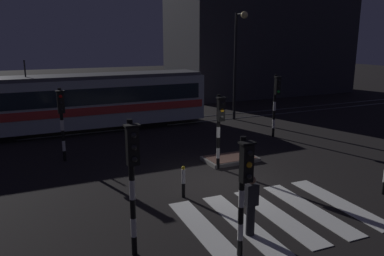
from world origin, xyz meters
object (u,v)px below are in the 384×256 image
at_px(traffic_light_median_centre, 220,121).
at_px(traffic_light_corner_near_left, 132,169).
at_px(pedestrian_waiting_at_kerb, 251,205).
at_px(traffic_light_kerb_mid_left, 244,180).
at_px(street_lamp_trackside_right, 238,53).
at_px(tram, 73,102).
at_px(bollard_island_edge, 183,182).
at_px(traffic_light_corner_far_left, 61,114).
at_px(traffic_light_corner_far_right, 276,96).

distance_m(traffic_light_median_centre, traffic_light_corner_near_left, 6.96).
bearing_deg(pedestrian_waiting_at_kerb, traffic_light_median_centre, 69.87).
relative_size(traffic_light_kerb_mid_left, street_lamp_trackside_right, 0.45).
height_order(tram, bollard_island_edge, tram).
bearing_deg(traffic_light_corner_far_left, tram, 77.48).
bearing_deg(bollard_island_edge, traffic_light_kerb_mid_left, -92.73).
bearing_deg(street_lamp_trackside_right, tram, 173.46).
height_order(traffic_light_corner_near_left, street_lamp_trackside_right, street_lamp_trackside_right).
bearing_deg(bollard_island_edge, pedestrian_waiting_at_kerb, -78.81).
bearing_deg(traffic_light_kerb_mid_left, street_lamp_trackside_right, 59.00).
distance_m(traffic_light_median_centre, traffic_light_corner_far_left, 6.76).
bearing_deg(pedestrian_waiting_at_kerb, bollard_island_edge, 101.19).
height_order(traffic_light_kerb_mid_left, tram, tram).
relative_size(pedestrian_waiting_at_kerb, bollard_island_edge, 1.54).
xyz_separation_m(traffic_light_corner_far_right, pedestrian_waiting_at_kerb, (-7.14, -8.43, -1.37)).
distance_m(traffic_light_corner_far_left, bollard_island_edge, 6.74).
distance_m(traffic_light_kerb_mid_left, street_lamp_trackside_right, 16.54).
bearing_deg(traffic_light_corner_far_left, traffic_light_kerb_mid_left, -73.17).
xyz_separation_m(traffic_light_corner_far_right, bollard_island_edge, (-7.76, -5.32, -1.69)).
height_order(traffic_light_kerb_mid_left, street_lamp_trackside_right, street_lamp_trackside_right).
xyz_separation_m(traffic_light_corner_far_left, traffic_light_corner_far_right, (10.89, -0.43, 0.12)).
distance_m(pedestrian_waiting_at_kerb, bollard_island_edge, 3.19).
relative_size(traffic_light_kerb_mid_left, traffic_light_corner_far_left, 0.95).
xyz_separation_m(traffic_light_median_centre, tram, (-4.41, 9.22, -0.29)).
bearing_deg(traffic_light_corner_far_left, traffic_light_corner_far_right, -2.28).
distance_m(traffic_light_corner_near_left, traffic_light_corner_far_right, 13.11).
distance_m(traffic_light_median_centre, bollard_island_edge, 3.53).
xyz_separation_m(traffic_light_corner_far_right, tram, (-9.67, 5.91, -0.50)).
bearing_deg(street_lamp_trackside_right, traffic_light_kerb_mid_left, -121.00).
distance_m(traffic_light_corner_far_left, pedestrian_waiting_at_kerb, 9.71).
bearing_deg(pedestrian_waiting_at_kerb, tram, 100.00).
bearing_deg(street_lamp_trackside_right, traffic_light_median_centre, -125.52).
relative_size(traffic_light_corner_near_left, pedestrian_waiting_at_kerb, 2.02).
bearing_deg(traffic_light_corner_far_left, pedestrian_waiting_at_kerb, -67.10).
distance_m(traffic_light_corner_far_right, bollard_island_edge, 9.56).
bearing_deg(bollard_island_edge, traffic_light_corner_far_right, 34.44).
distance_m(traffic_light_corner_far_left, street_lamp_trackside_right, 12.37).
distance_m(traffic_light_median_centre, pedestrian_waiting_at_kerb, 5.58).
bearing_deg(pedestrian_waiting_at_kerb, traffic_light_corner_near_left, 174.28).
height_order(traffic_light_median_centre, traffic_light_corner_far_left, traffic_light_corner_far_left).
xyz_separation_m(traffic_light_corner_near_left, street_lamp_trackside_right, (10.77, 12.86, 2.10)).
bearing_deg(traffic_light_median_centre, bollard_island_edge, -141.10).
xyz_separation_m(traffic_light_median_centre, traffic_light_corner_near_left, (-5.02, -4.81, 0.24)).
height_order(street_lamp_trackside_right, tram, street_lamp_trackside_right).
distance_m(traffic_light_kerb_mid_left, bollard_island_edge, 4.23).
relative_size(traffic_light_corner_far_right, street_lamp_trackside_right, 0.50).
xyz_separation_m(traffic_light_median_centre, street_lamp_trackside_right, (5.75, 8.06, 2.34)).
relative_size(traffic_light_kerb_mid_left, traffic_light_corner_far_right, 0.90).
relative_size(traffic_light_corner_far_right, tram, 0.22).
bearing_deg(street_lamp_trackside_right, traffic_light_corner_far_right, -95.82).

